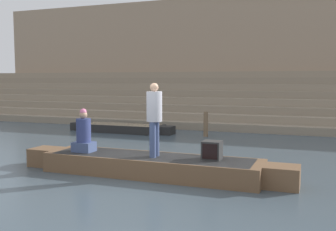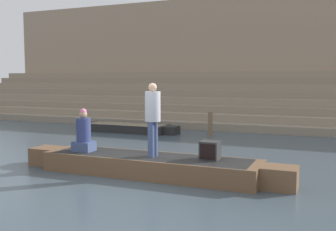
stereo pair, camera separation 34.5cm
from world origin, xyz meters
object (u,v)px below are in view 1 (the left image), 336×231
object	(u,v)px
rowboat_main	(151,165)
person_standing	(154,115)
person_rowing	(84,135)
tv_set	(212,150)
mooring_post	(206,124)
moored_boat_shore	(121,128)

from	to	relation	value
rowboat_main	person_standing	xyz separation A→B (m)	(0.13, -0.06, 1.26)
person_rowing	person_standing	bearing A→B (deg)	14.49
person_rowing	tv_set	world-z (taller)	person_rowing
mooring_post	tv_set	bearing A→B (deg)	-73.27
moored_boat_shore	rowboat_main	bearing A→B (deg)	-60.61
rowboat_main	moored_boat_shore	distance (m)	8.23
tv_set	moored_boat_shore	size ratio (longest dim) A/B	0.09
tv_set	rowboat_main	bearing A→B (deg)	-169.90
person_standing	moored_boat_shore	world-z (taller)	person_standing
person_standing	person_rowing	distance (m)	2.07
rowboat_main	person_standing	world-z (taller)	person_standing
person_standing	mooring_post	bearing A→B (deg)	108.70
tv_set	mooring_post	xyz separation A→B (m)	(-2.03, 6.76, -0.18)
person_standing	moored_boat_shore	xyz separation A→B (m)	(-4.60, 6.96, -1.32)
tv_set	person_standing	bearing A→B (deg)	-167.03
person_standing	person_rowing	xyz separation A→B (m)	(-1.99, -0.04, -0.59)
tv_set	mooring_post	size ratio (longest dim) A/B	0.42
person_rowing	tv_set	distance (m)	3.40
person_standing	moored_boat_shore	size ratio (longest dim) A/B	0.36
rowboat_main	person_rowing	bearing A→B (deg)	-176.95
rowboat_main	person_standing	distance (m)	1.27
tv_set	moored_boat_shore	distance (m)	9.05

